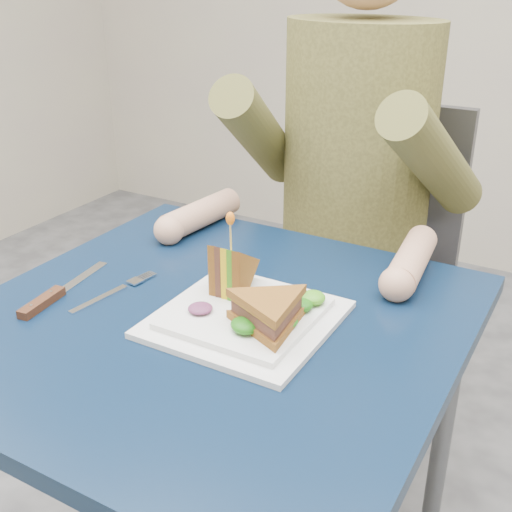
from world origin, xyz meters
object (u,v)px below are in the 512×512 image
Objects in this scene: sandwich_flat at (269,312)px; fork at (112,293)px; chair at (363,262)px; diner at (356,125)px; knife at (50,297)px; sandwich_upright at (231,272)px; table at (212,359)px; plate at (245,317)px.

fork is (-0.30, -0.01, -0.04)m from sandwich_flat.
diner reaches higher than chair.
knife is at bearing -136.58° from fork.
sandwich_upright reaches higher than sandwich_flat.
diner reaches higher than sandwich_upright.
sandwich_flat is 1.46× the size of sandwich_upright.
table is 5.95× the size of sandwich_upright.
table is 0.63m from diner.
plate reaches higher than knife.
fork is at bearing -157.45° from sandwich_upright.
fork is 0.81× the size of knife.
diner is 0.74m from knife.
plate is 0.07m from sandwich_flat.
sandwich_flat is 1.03× the size of fork.
sandwich_flat is (0.11, -0.01, 0.12)m from table.
sandwich_upright is at bearing 147.04° from sandwich_flat.
sandwich_upright is 0.57× the size of knife.
sandwich_flat is 0.13m from sandwich_upright.
diner is 2.87× the size of plate.
sandwich_flat is (0.11, -0.70, 0.23)m from chair.
knife is (-0.26, -0.67, -0.18)m from diner.
table is 0.17m from sandwich_flat.
table is 4.19× the size of fork.
fork is at bearing 43.42° from knife.
table is at bearing 173.63° from sandwich_flat.
diner is 0.65m from fork.
sandwich_upright is at bearing 139.65° from plate.
sandwich_upright is 0.30m from knife.
sandwich_upright is (-0.05, 0.04, 0.05)m from plate.
plate is (0.06, -0.56, -0.18)m from diner.
sandwich_flat is at bearing 1.52° from fork.
sandwich_flat reaches higher than knife.
knife is (-0.07, -0.07, 0.00)m from fork.
sandwich_flat reaches higher than table.
fork is at bearing -172.22° from plate.
sandwich_flat reaches higher than fork.
chair is at bearing 90.00° from table.
sandwich_upright is (-0.11, 0.07, 0.01)m from sandwich_flat.
chair is 3.58× the size of plate.
knife is at bearing -150.61° from sandwich_upright.
plate is 1.17× the size of knife.
fork is at bearing -178.48° from sandwich_flat.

